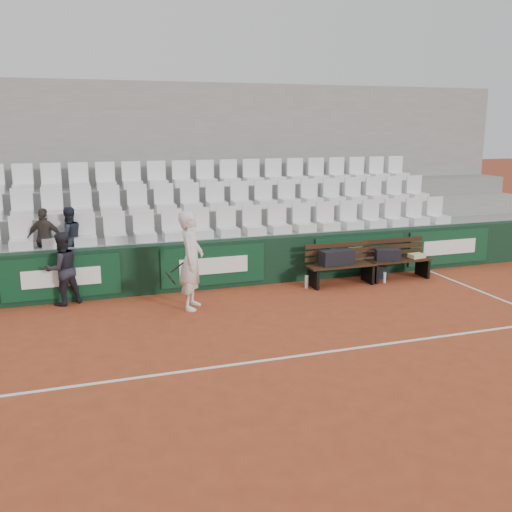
{
  "coord_description": "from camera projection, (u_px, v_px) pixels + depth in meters",
  "views": [
    {
      "loc": [
        -3.0,
        -7.35,
        3.38
      ],
      "look_at": [
        0.25,
        2.4,
        1.0
      ],
      "focal_mm": 40.0,
      "sensor_mm": 36.0,
      "label": 1
    }
  ],
  "objects": [
    {
      "name": "bench_right",
      "position": [
        398.0,
        269.0,
        12.73
      ],
      "size": [
        1.5,
        0.56,
        0.45
      ],
      "primitive_type": "cube",
      "color": "black",
      "rests_on": "ground"
    },
    {
      "name": "water_bottle_far",
      "position": [
        384.0,
        278.0,
        12.43
      ],
      "size": [
        0.07,
        0.07,
        0.23
      ],
      "primitive_type": "cylinder",
      "color": "silver",
      "rests_on": "ground"
    },
    {
      "name": "grandstand_rear_wall",
      "position": [
        188.0,
        171.0,
        14.59
      ],
      "size": [
        18.0,
        0.3,
        4.4
      ],
      "primitive_type": "cube",
      "color": "gray",
      "rests_on": "ground"
    },
    {
      "name": "sports_bag_ground",
      "position": [
        376.0,
        272.0,
        12.82
      ],
      "size": [
        0.5,
        0.35,
        0.28
      ],
      "primitive_type": "cube",
      "rotation": [
        0.0,
        0.0,
        -0.17
      ],
      "color": "black",
      "rests_on": "ground"
    },
    {
      "name": "sports_bag_left",
      "position": [
        337.0,
        257.0,
        12.18
      ],
      "size": [
        0.75,
        0.37,
        0.31
      ],
      "primitive_type": "cube",
      "rotation": [
        0.0,
        0.0,
        0.09
      ],
      "color": "black",
      "rests_on": "bench_left"
    },
    {
      "name": "grandstand_tier_mid",
      "position": [
        203.0,
        239.0,
        13.46
      ],
      "size": [
        18.0,
        0.95,
        1.45
      ],
      "primitive_type": "cube",
      "color": "gray",
      "rests_on": "ground"
    },
    {
      "name": "seat_row_mid",
      "position": [
        204.0,
        196.0,
        13.07
      ],
      "size": [
        11.9,
        0.44,
        0.63
      ],
      "primitive_type": "cube",
      "color": "white",
      "rests_on": "grandstand_tier_mid"
    },
    {
      "name": "back_barrier",
      "position": [
        224.0,
        263.0,
        12.07
      ],
      "size": [
        18.0,
        0.34,
        1.0
      ],
      "color": "black",
      "rests_on": "ground"
    },
    {
      "name": "towel",
      "position": [
        417.0,
        256.0,
        12.81
      ],
      "size": [
        0.36,
        0.28,
        0.09
      ],
      "primitive_type": "cube",
      "rotation": [
        0.0,
        0.0,
        0.12
      ],
      "color": "#CFC886",
      "rests_on": "bench_right"
    },
    {
      "name": "sports_bag_right",
      "position": [
        388.0,
        255.0,
        12.55
      ],
      "size": [
        0.58,
        0.38,
        0.25
      ],
      "primitive_type": "cube",
      "rotation": [
        0.0,
        0.0,
        -0.28
      ],
      "color": "black",
      "rests_on": "bench_right"
    },
    {
      "name": "spectator_c",
      "position": [
        67.0,
        215.0,
        11.34
      ],
      "size": [
        0.72,
        0.65,
        1.23
      ],
      "primitive_type": "imported",
      "rotation": [
        0.0,
        0.0,
        3.5
      ],
      "color": "#1D212C",
      "rests_on": "grandstand_tier_front"
    },
    {
      "name": "court_baseline",
      "position": [
        291.0,
        357.0,
        8.47
      ],
      "size": [
        18.0,
        0.06,
        0.01
      ],
      "primitive_type": "cube",
      "color": "white",
      "rests_on": "ground"
    },
    {
      "name": "spectator_b",
      "position": [
        43.0,
        216.0,
        11.2
      ],
      "size": [
        0.78,
        0.52,
        1.22
      ],
      "primitive_type": "imported",
      "rotation": [
        0.0,
        0.0,
        2.81
      ],
      "color": "#332E29",
      "rests_on": "grandstand_tier_front"
    },
    {
      "name": "seat_row_front",
      "position": [
        215.0,
        222.0,
        12.29
      ],
      "size": [
        11.9,
        0.44,
        0.63
      ],
      "primitive_type": "cube",
      "color": "white",
      "rests_on": "grandstand_tier_front"
    },
    {
      "name": "seat_row_back",
      "position": [
        195.0,
        173.0,
        13.84
      ],
      "size": [
        11.9,
        0.44,
        0.63
      ],
      "primitive_type": "cube",
      "color": "white",
      "rests_on": "grandstand_tier_back"
    },
    {
      "name": "ground",
      "position": [
        291.0,
        357.0,
        8.48
      ],
      "size": [
        80.0,
        80.0,
        0.0
      ],
      "primitive_type": "plane",
      "color": "#9E4223",
      "rests_on": "ground"
    },
    {
      "name": "water_bottle_near",
      "position": [
        307.0,
        282.0,
        12.02
      ],
      "size": [
        0.08,
        0.08,
        0.28
      ],
      "primitive_type": "cylinder",
      "color": "silver",
      "rests_on": "ground"
    },
    {
      "name": "ball_kid",
      "position": [
        62.0,
        269.0,
        10.81
      ],
      "size": [
        0.84,
        0.76,
        1.41
      ],
      "primitive_type": "imported",
      "rotation": [
        0.0,
        0.0,
        3.54
      ],
      "color": "black",
      "rests_on": "ground"
    },
    {
      "name": "tennis_player",
      "position": [
        191.0,
        260.0,
        10.54
      ],
      "size": [
        0.83,
        0.8,
        1.85
      ],
      "color": "silver",
      "rests_on": "ground"
    },
    {
      "name": "grandstand_tier_front",
      "position": [
        213.0,
        257.0,
        12.64
      ],
      "size": [
        18.0,
        0.95,
        1.0
      ],
      "primitive_type": "cube",
      "color": "gray",
      "rests_on": "ground"
    },
    {
      "name": "grandstand_tier_back",
      "position": [
        194.0,
        224.0,
        14.29
      ],
      "size": [
        18.0,
        0.95,
        1.9
      ],
      "primitive_type": "cube",
      "color": "gray",
      "rests_on": "ground"
    },
    {
      "name": "bench_left",
      "position": [
        341.0,
        275.0,
        12.25
      ],
      "size": [
        1.5,
        0.56,
        0.45
      ],
      "primitive_type": "cube",
      "color": "#331E0F",
      "rests_on": "ground"
    }
  ]
}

